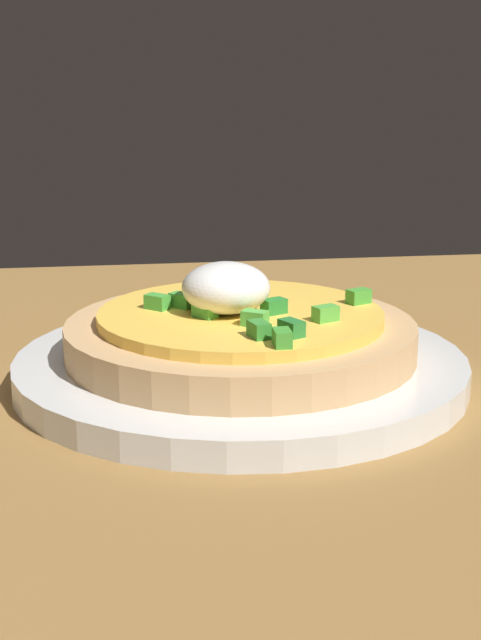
{
  "coord_description": "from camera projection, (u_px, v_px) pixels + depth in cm",
  "views": [
    {
      "loc": [
        12.17,
        40.87,
        18.99
      ],
      "look_at": [
        4.87,
        -7.83,
        5.76
      ],
      "focal_mm": 52.51,
      "sensor_mm": 36.0,
      "label": 1
    }
  ],
  "objects": [
    {
      "name": "dining_table",
      "position": [
        363.0,
        450.0,
        0.45
      ],
      "size": [
        108.68,
        82.09,
        2.23
      ],
      "primitive_type": "cube",
      "color": "olive",
      "rests_on": "ground"
    },
    {
      "name": "plate",
      "position": [
        240.0,
        368.0,
        0.52
      ],
      "size": [
        24.82,
        24.82,
        1.53
      ],
      "primitive_type": "cylinder",
      "color": "silver",
      "rests_on": "dining_table"
    },
    {
      "name": "pizza",
      "position": [
        240.0,
        331.0,
        0.51
      ],
      "size": [
        19.19,
        19.19,
        5.27
      ],
      "color": "tan",
      "rests_on": "plate"
    }
  ]
}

